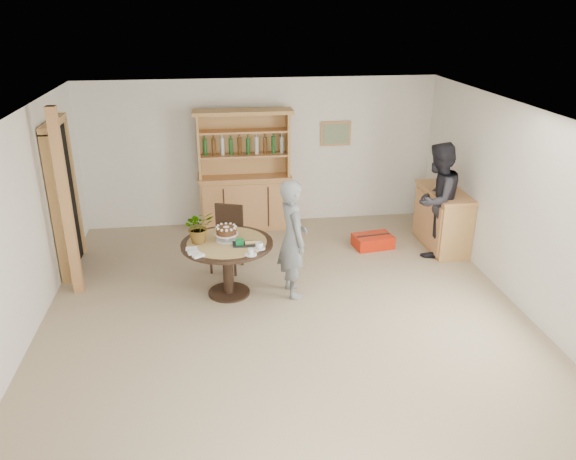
# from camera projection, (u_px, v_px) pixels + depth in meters

# --- Properties ---
(ground) EXTENTS (7.00, 7.00, 0.00)m
(ground) POSITION_uv_depth(u_px,v_px,m) (288.00, 323.00, 6.87)
(ground) COLOR tan
(ground) RESTS_ON ground
(room_shell) EXTENTS (6.04, 7.04, 2.52)m
(room_shell) POSITION_uv_depth(u_px,v_px,m) (288.00, 188.00, 6.22)
(room_shell) COLOR white
(room_shell) RESTS_ON ground
(doorway) EXTENTS (0.13, 1.10, 2.18)m
(doorway) POSITION_uv_depth(u_px,v_px,m) (63.00, 196.00, 7.92)
(doorway) COLOR black
(doorway) RESTS_ON ground
(pine_post) EXTENTS (0.12, 0.12, 2.50)m
(pine_post) POSITION_uv_depth(u_px,v_px,m) (66.00, 205.00, 7.16)
(pine_post) COLOR tan
(pine_post) RESTS_ON ground
(hutch) EXTENTS (1.62, 0.54, 2.04)m
(hutch) POSITION_uv_depth(u_px,v_px,m) (245.00, 189.00, 9.54)
(hutch) COLOR tan
(hutch) RESTS_ON ground
(sideboard) EXTENTS (0.54, 1.26, 0.94)m
(sideboard) POSITION_uv_depth(u_px,v_px,m) (442.00, 219.00, 8.86)
(sideboard) COLOR tan
(sideboard) RESTS_ON ground
(dining_table) EXTENTS (1.20, 1.20, 0.76)m
(dining_table) POSITION_uv_depth(u_px,v_px,m) (227.00, 253.00, 7.35)
(dining_table) COLOR black
(dining_table) RESTS_ON ground
(dining_chair) EXTENTS (0.54, 0.54, 0.95)m
(dining_chair) POSITION_uv_depth(u_px,v_px,m) (227.00, 233.00, 8.13)
(dining_chair) COLOR black
(dining_chair) RESTS_ON ground
(birthday_cake) EXTENTS (0.30, 0.30, 0.20)m
(birthday_cake) POSITION_uv_depth(u_px,v_px,m) (226.00, 232.00, 7.29)
(birthday_cake) COLOR white
(birthday_cake) RESTS_ON dining_table
(flower_vase) EXTENTS (0.47, 0.44, 0.42)m
(flower_vase) POSITION_uv_depth(u_px,v_px,m) (199.00, 227.00, 7.21)
(flower_vase) COLOR #3F7233
(flower_vase) RESTS_ON dining_table
(gift_tray) EXTENTS (0.30, 0.20, 0.08)m
(gift_tray) POSITION_uv_depth(u_px,v_px,m) (244.00, 243.00, 7.19)
(gift_tray) COLOR black
(gift_tray) RESTS_ON dining_table
(coffee_cup_a) EXTENTS (0.15, 0.15, 0.09)m
(coffee_cup_a) POSITION_uv_depth(u_px,v_px,m) (259.00, 246.00, 7.06)
(coffee_cup_a) COLOR white
(coffee_cup_a) RESTS_ON dining_table
(coffee_cup_b) EXTENTS (0.15, 0.15, 0.08)m
(coffee_cup_b) POSITION_uv_depth(u_px,v_px,m) (251.00, 252.00, 6.90)
(coffee_cup_b) COLOR white
(coffee_cup_b) RESTS_ON dining_table
(napkins) EXTENTS (0.24, 0.33, 0.03)m
(napkins) POSITION_uv_depth(u_px,v_px,m) (194.00, 252.00, 6.94)
(napkins) COLOR white
(napkins) RESTS_ON dining_table
(teen_boy) EXTENTS (0.47, 0.63, 1.59)m
(teen_boy) POSITION_uv_depth(u_px,v_px,m) (293.00, 239.00, 7.29)
(teen_boy) COLOR slate
(teen_boy) RESTS_ON ground
(adult_person) EXTENTS (1.08, 1.06, 1.76)m
(adult_person) POSITION_uv_depth(u_px,v_px,m) (437.00, 200.00, 8.45)
(adult_person) COLOR black
(adult_person) RESTS_ON ground
(red_suitcase) EXTENTS (0.65, 0.48, 0.21)m
(red_suitcase) POSITION_uv_depth(u_px,v_px,m) (373.00, 241.00, 8.97)
(red_suitcase) COLOR red
(red_suitcase) RESTS_ON ground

